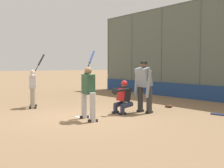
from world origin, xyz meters
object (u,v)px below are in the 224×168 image
Objects in this scene: batter_at_plate at (88,91)px; batter_on_deck at (33,87)px; catcher_behind_plate at (123,97)px; spare_bat_by_padding at (219,114)px; spare_bat_third_base_side at (122,97)px; umpire_home at (144,85)px; fielding_glove_on_dirt at (169,106)px.

batter_at_plate reaches higher than batter_on_deck.
catcher_behind_plate is 1.39× the size of spare_bat_by_padding.
catcher_behind_plate reaches higher than spare_bat_third_base_side.
umpire_home is 5.30m from spare_bat_third_base_side.
umpire_home is 2.70m from spare_bat_by_padding.
spare_bat_third_base_side is 2.69× the size of fielding_glove_on_dirt.
spare_bat_by_padding is at bearing -118.25° from batter_on_deck.
catcher_behind_plate is 0.63× the size of umpire_home.
batter_on_deck reaches higher than spare_bat_third_base_side.
spare_bat_by_padding is at bearing -103.96° from batter_at_plate.
catcher_behind_plate is 0.54× the size of batter_on_deck.
batter_at_plate reaches higher than spare_bat_by_padding.
batter_on_deck reaches higher than spare_bat_by_padding.
batter_on_deck is 5.34m from spare_bat_third_base_side.
catcher_behind_plate reaches higher than fielding_glove_on_dirt.
batter_on_deck is (3.28, 1.99, 0.22)m from catcher_behind_plate.
batter_on_deck reaches higher than fielding_glove_on_dirt.
batter_on_deck is 2.57× the size of spare_bat_by_padding.
umpire_home is at bearing 169.48° from spare_bat_third_base_side.
spare_bat_by_padding is 6.54m from spare_bat_third_base_side.
umpire_home is at bearing 33.04° from spare_bat_by_padding.
fielding_glove_on_dirt is at bearing -102.23° from batter_on_deck.
batter_on_deck is (3.69, 0.41, -0.07)m from batter_at_plate.
batter_on_deck is 7.04m from spare_bat_by_padding.
batter_on_deck reaches higher than catcher_behind_plate.
umpire_home reaches higher than catcher_behind_plate.
spare_bat_by_padding is at bearing -169.20° from spare_bat_third_base_side.
umpire_home is at bearing -109.74° from catcher_behind_plate.
umpire_home is 2.22× the size of spare_bat_third_base_side.
batter_at_plate is 2.60× the size of spare_bat_by_padding.
batter_at_plate is 4.17m from fielding_glove_on_dirt.
batter_on_deck reaches higher than umpire_home.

